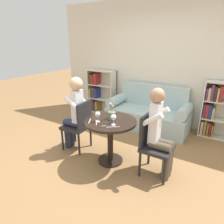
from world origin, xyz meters
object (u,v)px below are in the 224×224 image
couch (148,114)px  flower_vase (112,114)px  wine_glass_right (113,118)px  chair_left (79,124)px  bookshelf_left (99,92)px  bookshelf_right (218,110)px  person_right (160,132)px  chair_right (153,142)px  person_left (74,111)px  wine_glass_left (98,114)px

couch → flower_vase: flower_vase is taller
wine_glass_right → chair_left: bearing=168.7°
bookshelf_left → bookshelf_right: 2.83m
bookshelf_left → couch: bearing=-9.9°
chair_left → person_right: person_right is taller
chair_right → person_left: size_ratio=0.69×
couch → flower_vase: size_ratio=6.57×
flower_vase → wine_glass_right: bearing=-52.2°
bookshelf_right → flower_vase: size_ratio=4.20×
couch → bookshelf_left: size_ratio=1.56×
wine_glass_left → wine_glass_right: bearing=5.4°
bookshelf_right → person_left: person_left is taller
person_right → wine_glass_right: 0.67m
person_right → couch: bearing=25.9°
wine_glass_right → flower_vase: flower_vase is taller
bookshelf_left → person_right: 2.88m
bookshelf_right → flower_vase: (-1.33, -1.79, 0.22)m
chair_right → person_right: bearing=-89.7°
person_left → person_right: (1.50, 0.04, -0.03)m
bookshelf_left → chair_left: bookshelf_left is taller
wine_glass_right → bookshelf_right: bearing=58.8°
couch → bookshelf_left: (-1.51, 0.26, 0.23)m
person_left → bookshelf_left: bearing=-161.4°
bookshelf_right → chair_left: (-1.98, -1.81, -0.07)m
bookshelf_left → person_left: bearing=-67.3°
bookshelf_left → person_left: person_left is taller
couch → bookshelf_left: bearing=170.1°
flower_vase → bookshelf_right: bearing=53.3°
couch → bookshelf_left: bookshelf_left is taller
couch → wine_glass_left: (-0.13, -1.73, 0.52)m
bookshelf_left → bookshelf_right: size_ratio=1.00×
bookshelf_left → flower_vase: (1.49, -1.79, 0.24)m
person_left → wine_glass_left: person_left is taller
couch → chair_left: (-0.66, -1.55, 0.18)m
couch → chair_left: size_ratio=1.95×
wine_glass_left → person_left: bearing=164.4°
chair_right → flower_vase: 0.74m
person_right → wine_glass_right: (-0.63, -0.19, 0.15)m
person_right → wine_glass_left: (-0.88, -0.21, 0.15)m
bookshelf_right → chair_right: bookshelf_right is taller
chair_left → flower_vase: flower_vase is taller
person_left → flower_vase: 0.73m
wine_glass_left → wine_glass_right: size_ratio=1.01×
bookshelf_left → person_right: size_ratio=0.87×
chair_left → bookshelf_right: bearing=128.4°
person_right → wine_glass_left: size_ratio=8.10×
chair_left → flower_vase: 0.71m
couch → chair_right: size_ratio=1.95×
chair_right → person_left: bearing=91.3°
couch → flower_vase: bearing=-90.6°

